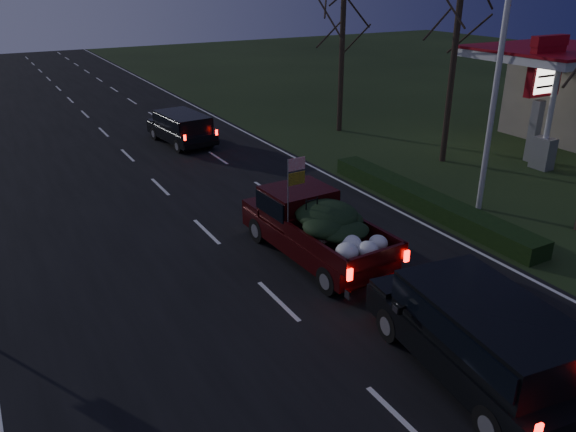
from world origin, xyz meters
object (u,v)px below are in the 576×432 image
pickup_truck (316,224)px  gas_price_pylon (544,78)px  lead_suv (182,125)px  light_pole (500,55)px  rear_suv (484,332)px

pickup_truck → gas_price_pylon: bearing=10.9°
gas_price_pylon → lead_suv: gas_price_pylon is taller
light_pole → rear_suv: (-7.29, -6.76, -4.32)m
lead_suv → rear_suv: (-0.79, -20.36, 0.19)m
gas_price_pylon → light_pole: bearing=-155.3°
gas_price_pylon → lead_suv: size_ratio=1.20×
light_pole → pickup_truck: bearing=-177.7°
rear_suv → pickup_truck: bearing=97.2°
gas_price_pylon → pickup_truck: (-13.79, -3.28, -2.69)m
gas_price_pylon → lead_suv: bearing=140.8°
light_pole → gas_price_pylon: 7.36m
pickup_truck → lead_suv: (0.79, 13.89, -0.11)m
gas_price_pylon → pickup_truck: size_ratio=0.99×
gas_price_pylon → pickup_truck: 14.42m
light_pole → pickup_truck: (-7.29, -0.29, -4.40)m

